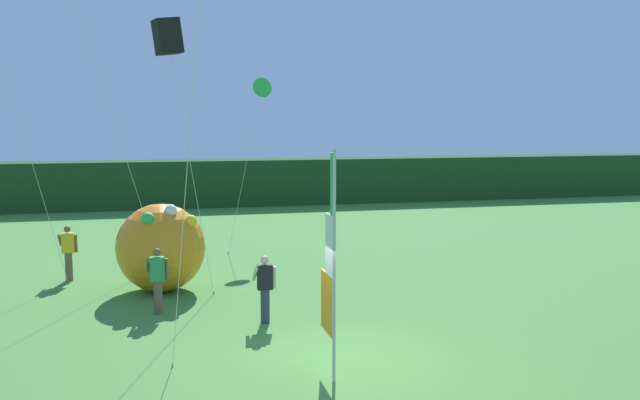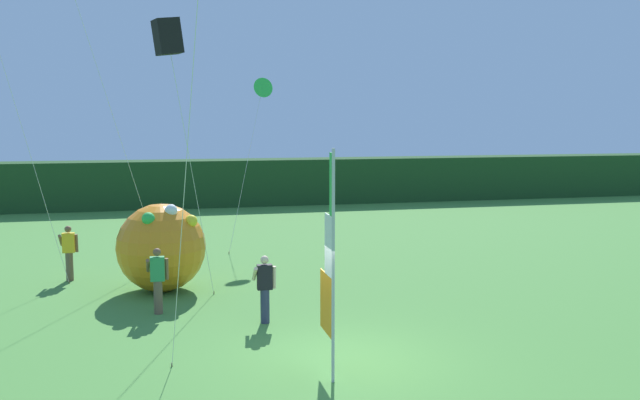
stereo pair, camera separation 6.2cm
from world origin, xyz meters
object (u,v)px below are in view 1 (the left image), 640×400
at_px(banner_flag, 330,269).
at_px(kite_black_box_3, 168,37).
at_px(person_near_banner, 158,279).
at_px(person_far_left, 265,287).
at_px(person_mid_field, 68,252).
at_px(inflatable_balloon, 161,247).
at_px(kite_green_delta_4, 261,89).

bearing_deg(banner_flag, kite_black_box_3, 122.38).
xyz_separation_m(person_near_banner, person_far_left, (2.52, -1.39, -0.02)).
relative_size(person_mid_field, inflatable_balloon, 0.66).
bearing_deg(banner_flag, person_mid_field, 122.09).
bearing_deg(person_mid_field, person_far_left, -47.54).
height_order(person_far_left, kite_green_delta_4, kite_green_delta_4).
distance_m(person_far_left, kite_black_box_3, 6.34).
xyz_separation_m(person_near_banner, inflatable_balloon, (0.10, 2.33, 0.37)).
bearing_deg(inflatable_balloon, kite_green_delta_4, 61.77).
bearing_deg(kite_green_delta_4, kite_black_box_3, -109.64).
bearing_deg(inflatable_balloon, kite_black_box_3, -84.40).
xyz_separation_m(inflatable_balloon, kite_green_delta_4, (4.05, 7.54, 4.85)).
height_order(person_near_banner, person_mid_field, person_mid_field).
bearing_deg(person_mid_field, person_near_banner, -58.09).
distance_m(kite_black_box_3, kite_green_delta_4, 11.19).
relative_size(inflatable_balloon, kite_black_box_3, 0.35).
bearing_deg(person_far_left, banner_flag, -79.48).
bearing_deg(banner_flag, inflatable_balloon, 112.71).
xyz_separation_m(banner_flag, person_near_banner, (-3.20, 5.08, -1.20)).
height_order(person_far_left, kite_black_box_3, kite_black_box_3).
height_order(person_mid_field, kite_black_box_3, kite_black_box_3).
xyz_separation_m(kite_black_box_3, kite_green_delta_4, (3.76, 10.52, -0.69)).
height_order(person_mid_field, kite_green_delta_4, kite_green_delta_4).
distance_m(banner_flag, person_far_left, 3.94).
bearing_deg(inflatable_balloon, person_far_left, -57.02).
relative_size(person_far_left, kite_black_box_3, 0.23).
bearing_deg(kite_black_box_3, person_mid_field, 121.83).
xyz_separation_m(person_far_left, kite_green_delta_4, (1.63, 11.27, 5.23)).
relative_size(kite_black_box_3, kite_green_delta_4, 1.11).
height_order(banner_flag, person_near_banner, banner_flag).
distance_m(person_near_banner, person_mid_field, 5.02).
height_order(kite_black_box_3, kite_green_delta_4, kite_black_box_3).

